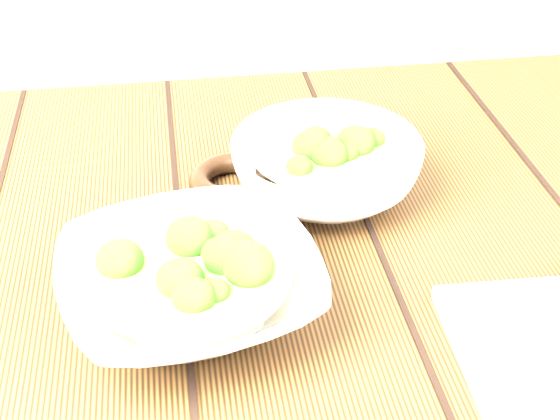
% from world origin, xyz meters
% --- Properties ---
extents(table, '(1.20, 0.80, 0.75)m').
position_xyz_m(table, '(0.00, 0.00, 0.63)').
color(table, '#37230F').
rests_on(table, ground).
extents(soup_bowl_front, '(0.27, 0.27, 0.07)m').
position_xyz_m(soup_bowl_front, '(-0.01, -0.09, 0.78)').
color(soup_bowl_front, silver).
rests_on(soup_bowl_front, table).
extents(soup_bowl_back, '(0.25, 0.25, 0.08)m').
position_xyz_m(soup_bowl_back, '(0.15, 0.08, 0.79)').
color(soup_bowl_back, silver).
rests_on(soup_bowl_back, table).
extents(trivet, '(0.13, 0.13, 0.02)m').
position_xyz_m(trivet, '(0.04, 0.10, 0.76)').
color(trivet, black).
rests_on(trivet, table).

